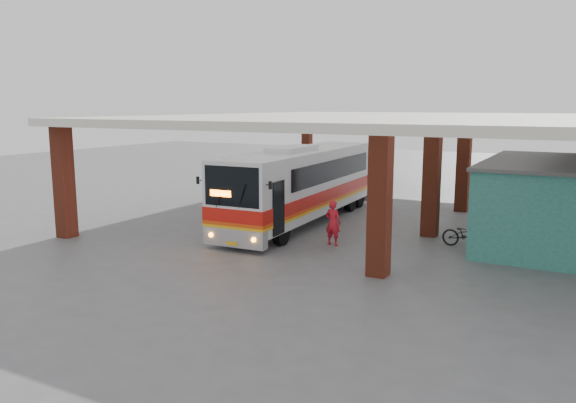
# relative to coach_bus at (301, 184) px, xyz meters

# --- Properties ---
(ground) EXTENTS (90.00, 90.00, 0.00)m
(ground) POSITION_rel_coach_bus_xyz_m (2.66, -2.88, -1.70)
(ground) COLOR #515154
(ground) RESTS_ON ground
(brick_columns) EXTENTS (20.10, 21.60, 4.35)m
(brick_columns) POSITION_rel_coach_bus_xyz_m (4.09, 2.12, 0.47)
(brick_columns) COLOR maroon
(brick_columns) RESTS_ON ground
(canopy_roof) EXTENTS (21.00, 23.00, 0.30)m
(canopy_roof) POSITION_rel_coach_bus_xyz_m (3.16, 3.62, 2.80)
(canopy_roof) COLOR beige
(canopy_roof) RESTS_ON brick_columns
(shop_building) EXTENTS (5.20, 8.20, 3.11)m
(shop_building) POSITION_rel_coach_bus_xyz_m (10.16, 1.12, -0.14)
(shop_building) COLOR #2B6B59
(shop_building) RESTS_ON ground
(coach_bus) EXTENTS (2.99, 11.85, 3.42)m
(coach_bus) POSITION_rel_coach_bus_xyz_m (0.00, 0.00, 0.00)
(coach_bus) COLOR silver
(coach_bus) RESTS_ON ground
(motorcycle) EXTENTS (1.91, 0.85, 0.97)m
(motorcycle) POSITION_rel_coach_bus_xyz_m (7.36, -1.15, -1.22)
(motorcycle) COLOR black
(motorcycle) RESTS_ON ground
(pedestrian) EXTENTS (0.64, 0.45, 1.68)m
(pedestrian) POSITION_rel_coach_bus_xyz_m (2.90, -3.09, -0.86)
(pedestrian) COLOR red
(pedestrian) RESTS_ON ground
(red_chair) EXTENTS (0.48, 0.48, 0.77)m
(red_chair) POSITION_rel_coach_bus_xyz_m (7.53, 3.35, -1.35)
(red_chair) COLOR #AD121D
(red_chair) RESTS_ON ground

